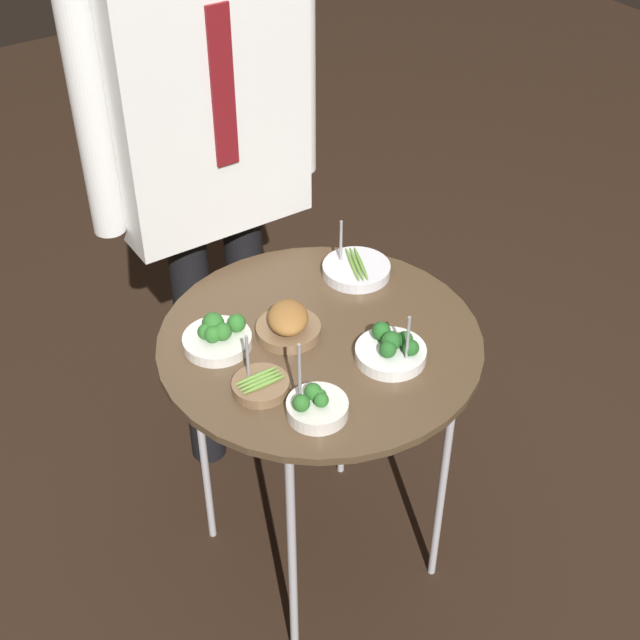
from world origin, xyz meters
The scene contains 9 objects.
ground_plane centered at (0.00, 0.00, 0.00)m, with size 8.00×8.00×0.00m, color black.
serving_cart centered at (0.00, 0.00, 0.70)m, with size 0.71×0.71×0.75m.
bowl_asparagus_front_left centered at (-0.19, -0.07, 0.77)m, with size 0.12×0.12×0.12m.
bowl_roast_center centered at (-0.05, 0.05, 0.78)m, with size 0.14×0.15×0.07m.
bowl_asparagus_back_right centered at (0.20, 0.15, 0.77)m, with size 0.16×0.16×0.13m.
bowl_broccoli_far_rim centered at (0.09, -0.14, 0.78)m, with size 0.15×0.15×0.14m.
bowl_broccoli_mid_left centered at (-0.20, 0.10, 0.78)m, with size 0.15×0.15×0.07m.
bowl_broccoli_mid_right centered at (-0.14, -0.19, 0.78)m, with size 0.12×0.12×0.18m.
waiter_figure centered at (0.00, 0.49, 1.04)m, with size 0.61×0.23×1.64m.
Camera 1 is at (-0.82, -1.24, 1.99)m, focal length 50.00 mm.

